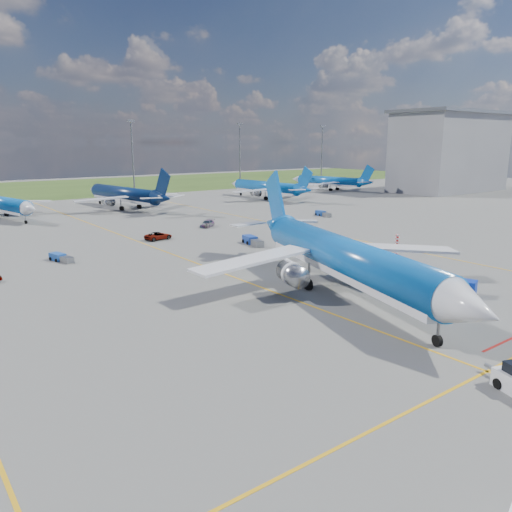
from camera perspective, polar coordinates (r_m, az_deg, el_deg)
ground at (r=51.63m, az=5.04°, el=-5.23°), size 400.00×400.00×0.00m
grass_strip at (r=189.92m, az=-27.00°, el=6.64°), size 400.00×80.00×0.01m
taxiway_lines at (r=73.87m, az=-9.35°, el=0.19°), size 60.25×160.00×0.02m
floodlight_masts at (r=152.57m, az=-20.96°, el=10.74°), size 202.20×0.50×22.70m
terminal_building at (r=180.83m, az=21.26°, el=11.08°), size 42.00×22.00×26.00m
warning_post at (r=75.21m, az=15.81°, el=1.26°), size 0.50×0.50×3.00m
bg_jet_nnw at (r=121.06m, az=-27.11°, el=3.85°), size 33.41×39.74×9.13m
bg_jet_n at (r=128.24m, az=-14.72°, el=5.27°), size 34.43×42.38×10.17m
bg_jet_ne at (r=146.07m, az=1.18°, el=6.57°), size 29.30×37.59×9.54m
bg_jet_ene at (r=174.52m, az=8.28°, el=7.47°), size 32.07×38.24×8.81m
main_airliner at (r=54.78m, az=9.90°, el=-4.31°), size 46.06×53.21×11.82m
uld_container at (r=57.71m, az=22.81°, el=-3.39°), size 2.32×2.57×1.69m
service_car_b at (r=85.38m, az=-11.09°, el=2.27°), size 5.01×2.87×1.32m
service_car_c at (r=97.17m, az=-5.59°, el=3.71°), size 4.61×4.17×1.29m
baggage_tug_w at (r=79.96m, az=-0.41°, el=1.74°), size 2.60×5.64×1.22m
baggage_tug_c at (r=73.67m, az=-21.41°, el=-0.20°), size 2.29×4.65×1.01m
baggage_tug_e at (r=112.12m, az=7.64°, el=4.80°), size 2.28×4.98×1.08m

